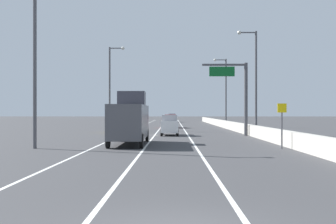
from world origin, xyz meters
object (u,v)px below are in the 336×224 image
object	(u,v)px
lamp_post_right_third	(225,88)
car_red_3	(170,121)
car_silver_0	(172,118)
car_yellow_1	(120,124)
lamp_post_left_near	(38,53)
box_truck	(130,120)
speed_advisory_sign	(282,122)
lamp_post_left_mid	(111,83)
car_white_2	(170,125)
overhead_sign_gantry	(239,90)
lamp_post_right_second	(254,75)

from	to	relation	value
lamp_post_right_third	car_red_3	world-z (taller)	lamp_post_right_third
car_silver_0	car_yellow_1	bearing A→B (deg)	-96.65
lamp_post_left_near	car_red_3	size ratio (longest dim) A/B	2.35
lamp_post_right_third	box_truck	size ratio (longest dim) A/B	1.42
lamp_post_left_near	box_truck	distance (m)	8.12
speed_advisory_sign	car_silver_0	size ratio (longest dim) A/B	0.65
lamp_post_left_mid	car_yellow_1	world-z (taller)	lamp_post_left_mid
car_white_2	lamp_post_left_mid	bearing A→B (deg)	123.20
lamp_post_left_mid	car_red_3	xyz separation A→B (m)	(7.90, 8.46, -5.35)
car_white_2	car_red_3	size ratio (longest dim) A/B	0.85
lamp_post_left_mid	car_yellow_1	distance (m)	8.78
speed_advisory_sign	car_red_3	bearing A→B (deg)	101.86
overhead_sign_gantry	car_red_3	distance (m)	22.63
lamp_post_left_near	lamp_post_right_third	bearing A→B (deg)	66.41
overhead_sign_gantry	speed_advisory_sign	distance (m)	15.20
car_red_3	box_truck	bearing A→B (deg)	-95.08
lamp_post_right_third	car_white_2	bearing A→B (deg)	-109.84
speed_advisory_sign	box_truck	size ratio (longest dim) A/B	0.38
overhead_sign_gantry	car_white_2	bearing A→B (deg)	175.26
lamp_post_left_mid	car_red_3	distance (m)	12.75
car_yellow_1	car_red_3	distance (m)	16.20
lamp_post_right_second	car_silver_0	distance (m)	55.65
lamp_post_right_second	lamp_post_right_third	xyz separation A→B (m)	(-0.23, 23.01, 0.00)
car_white_2	box_truck	bearing A→B (deg)	-103.69
car_yellow_1	car_red_3	world-z (taller)	car_yellow_1
lamp_post_right_third	car_yellow_1	xyz separation A→B (m)	(-14.69, -19.06, -5.34)
car_yellow_1	lamp_post_right_second	bearing A→B (deg)	-14.82
lamp_post_left_mid	car_red_3	world-z (taller)	lamp_post_left_mid
lamp_post_right_second	car_silver_0	world-z (taller)	lamp_post_right_second
lamp_post_right_third	car_red_3	bearing A→B (deg)	-156.03
lamp_post_left_mid	lamp_post_left_near	bearing A→B (deg)	-91.48
lamp_post_right_third	car_white_2	xyz separation A→B (m)	(-8.84, -24.51, -5.32)
lamp_post_right_third	car_silver_0	xyz separation A→B (m)	(-8.77, 31.65, -5.34)
lamp_post_right_second	box_truck	xyz separation A→B (m)	(-11.99, -13.45, -4.54)
lamp_post_right_third	car_silver_0	distance (m)	33.28
speed_advisory_sign	car_red_3	xyz separation A→B (m)	(-7.57, 36.05, -0.73)
lamp_post_right_second	car_red_3	xyz separation A→B (m)	(-9.10, 19.06, -5.35)
car_white_2	overhead_sign_gantry	bearing A→B (deg)	-4.74
lamp_post_right_second	lamp_post_left_mid	distance (m)	20.03
lamp_post_left_mid	car_white_2	xyz separation A→B (m)	(7.92, -12.10, -5.32)
lamp_post_left_mid	box_truck	size ratio (longest dim) A/B	1.42
lamp_post_left_near	overhead_sign_gantry	bearing A→B (deg)	43.46
speed_advisory_sign	car_yellow_1	size ratio (longest dim) A/B	0.66
lamp_post_right_third	car_red_3	size ratio (longest dim) A/B	2.35
car_red_3	speed_advisory_sign	bearing A→B (deg)	-78.14
lamp_post_right_third	lamp_post_left_mid	world-z (taller)	same
car_red_3	car_silver_0	bearing A→B (deg)	89.85
lamp_post_left_near	car_yellow_1	world-z (taller)	lamp_post_left_near
overhead_sign_gantry	lamp_post_right_third	world-z (taller)	lamp_post_right_third
car_red_3	lamp_post_right_second	bearing A→B (deg)	-64.49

